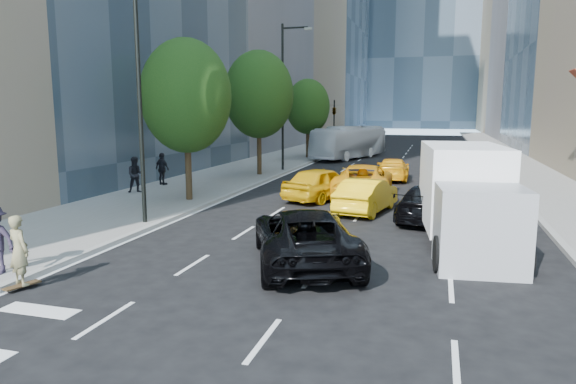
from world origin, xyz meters
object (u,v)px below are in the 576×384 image
(city_bus, at_px, (350,142))
(skateboarder, at_px, (19,255))
(black_sedan_mercedes, at_px, (429,203))
(black_sedan_lincoln, at_px, (304,236))
(box_truck, at_px, (466,196))

(city_bus, bearing_deg, skateboarder, -75.69)
(black_sedan_mercedes, xyz_separation_m, city_bus, (-7.43, 25.28, 0.74))
(skateboarder, distance_m, black_sedan_lincoln, 7.32)
(city_bus, relative_size, box_truck, 1.51)
(black_sedan_mercedes, distance_m, box_truck, 3.98)
(box_truck, bearing_deg, city_bus, 100.19)
(skateboarder, relative_size, black_sedan_lincoln, 0.30)
(skateboarder, distance_m, box_truck, 12.87)
(black_sedan_lincoln, bearing_deg, black_sedan_mercedes, -137.13)
(skateboarder, height_order, black_sedan_mercedes, skateboarder)
(skateboarder, xyz_separation_m, box_truck, (10.57, 7.30, 0.76))
(city_bus, distance_m, box_truck, 30.23)
(skateboarder, bearing_deg, black_sedan_lincoln, -128.81)
(black_sedan_mercedes, bearing_deg, city_bus, -63.78)
(black_sedan_mercedes, bearing_deg, skateboarder, 59.28)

